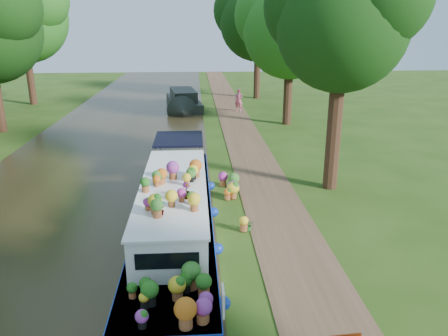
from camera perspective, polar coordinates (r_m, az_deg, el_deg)
ground at (r=14.72m, az=2.69°, el=-7.02°), size 100.00×100.00×0.00m
canal_water at (r=15.29m, az=-20.46°, el=-7.19°), size 10.00×100.00×0.02m
towpath at (r=14.89m, az=7.32°, el=-6.79°), size 2.20×100.00×0.03m
plant_boat at (r=13.09m, az=-6.49°, el=-6.34°), size 2.29×13.52×2.29m
tree_near_overhang at (r=17.17m, az=15.19°, el=18.70°), size 5.52×5.28×8.99m
tree_near_mid at (r=28.96m, az=8.69°, el=18.28°), size 6.90×6.60×9.40m
tree_near_far at (r=39.73m, az=4.46°, el=19.20°), size 7.59×7.26×10.30m
tree_far_d at (r=39.70m, az=-24.95°, el=18.18°), size 8.05×7.70×10.85m
second_boat at (r=34.87m, az=-5.32°, el=8.71°), size 3.12×7.95×1.49m
pedestrian_pink at (r=33.52m, az=1.94°, el=8.86°), size 0.71×0.57×1.68m
verge_plant at (r=14.04m, az=3.22°, el=-7.45°), size 0.38×0.34×0.39m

